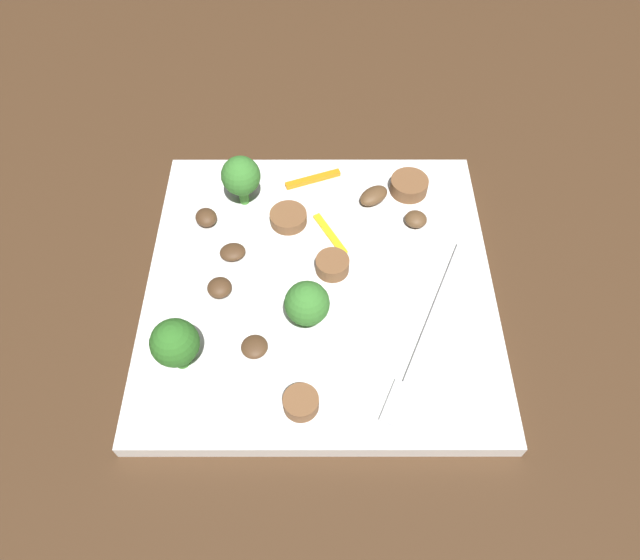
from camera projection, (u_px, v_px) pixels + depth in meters
name	position (u px, v px, depth m)	size (l,w,h in m)	color
ground_plane	(320.00, 290.00, 0.50)	(1.40, 1.40, 0.00)	#422B19
plate	(320.00, 285.00, 0.50)	(0.29, 0.29, 0.01)	white
fork	(424.00, 340.00, 0.45)	(0.17, 0.08, 0.00)	silver
broccoli_floret_0	(307.00, 304.00, 0.44)	(0.04, 0.04, 0.05)	#408630
broccoli_floret_1	(175.00, 343.00, 0.42)	(0.04, 0.04, 0.05)	#347525
broccoli_floret_2	(241.00, 177.00, 0.51)	(0.04, 0.04, 0.05)	#408630
sausage_slice_0	(289.00, 218.00, 0.52)	(0.03, 0.03, 0.01)	brown
sausage_slice_1	(333.00, 265.00, 0.49)	(0.03, 0.03, 0.01)	brown
sausage_slice_2	(301.00, 403.00, 0.42)	(0.03, 0.03, 0.01)	brown
sausage_slice_3	(409.00, 186.00, 0.54)	(0.04, 0.04, 0.01)	brown
mushroom_0	(255.00, 347.00, 0.45)	(0.02, 0.02, 0.01)	#4C331E
mushroom_1	(206.00, 217.00, 0.52)	(0.02, 0.02, 0.01)	#4C331E
mushroom_2	(374.00, 196.00, 0.54)	(0.03, 0.02, 0.01)	brown
mushroom_3	(220.00, 288.00, 0.48)	(0.02, 0.02, 0.01)	#4C331E
mushroom_4	(233.00, 252.00, 0.50)	(0.02, 0.02, 0.01)	#4C331E
mushroom_5	(416.00, 219.00, 0.52)	(0.02, 0.02, 0.01)	brown
pepper_strip_0	(330.00, 234.00, 0.52)	(0.05, 0.01, 0.00)	yellow
pepper_strip_1	(313.00, 179.00, 0.55)	(0.05, 0.01, 0.00)	orange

